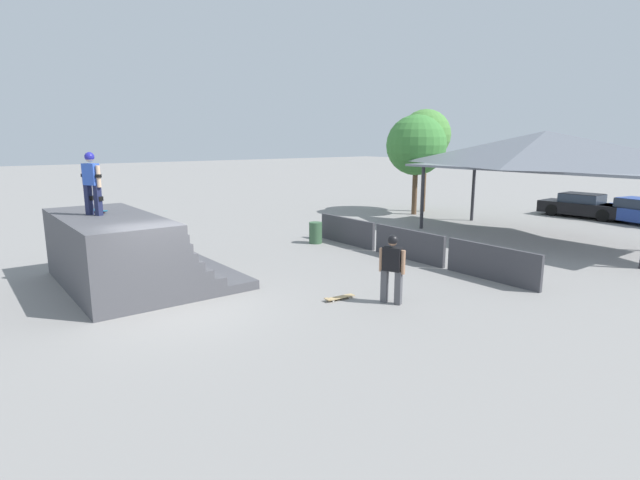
# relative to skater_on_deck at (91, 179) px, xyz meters

# --- Properties ---
(ground_plane) EXTENTS (160.00, 160.00, 0.00)m
(ground_plane) POSITION_rel_skater_on_deck_xyz_m (3.33, 0.87, -3.02)
(ground_plane) COLOR gray
(quarter_pipe_ramp) EXTENTS (5.53, 4.36, 2.02)m
(quarter_pipe_ramp) POSITION_rel_skater_on_deck_xyz_m (0.37, 0.58, -2.12)
(quarter_pipe_ramp) COLOR #4C4C51
(quarter_pipe_ramp) RESTS_ON ground
(skater_on_deck) EXTENTS (0.73, 0.48, 1.74)m
(skater_on_deck) POSITION_rel_skater_on_deck_xyz_m (0.00, 0.00, 0.00)
(skater_on_deck) COLOR #1E2347
(skater_on_deck) RESTS_ON quarter_pipe_ramp
(skateboard_on_deck) EXTENTS (0.81, 0.39, 0.09)m
(skateboard_on_deck) POSITION_rel_skater_on_deck_xyz_m (-0.47, 0.20, -0.94)
(skateboard_on_deck) COLOR red
(skateboard_on_deck) RESTS_ON quarter_pipe_ramp
(bystander_walking) EXTENTS (0.68, 0.40, 1.77)m
(bystander_walking) POSITION_rel_skater_on_deck_xyz_m (6.23, 5.46, -1.98)
(bystander_walking) COLOR #4C4C51
(bystander_walking) RESTS_ON ground
(skateboard_on_ground) EXTENTS (0.27, 0.87, 0.09)m
(skateboard_on_ground) POSITION_rel_skater_on_deck_xyz_m (5.21, 4.58, -2.97)
(skateboard_on_ground) COLOR silver
(skateboard_on_ground) RESTS_ON ground
(barrier_fence) EXTENTS (9.72, 0.12, 1.05)m
(barrier_fence) POSITION_rel_skater_on_deck_xyz_m (3.23, 9.33, -2.50)
(barrier_fence) COLOR #3D3D42
(barrier_fence) RESTS_ON ground
(pavilion_shelter) EXTENTS (10.98, 4.53, 4.44)m
(pavilion_shelter) POSITION_rel_skater_on_deck_xyz_m (4.02, 16.33, 0.63)
(pavilion_shelter) COLOR #2D2D33
(pavilion_shelter) RESTS_ON ground
(tree_beside_pavilion) EXTENTS (3.26, 3.26, 5.42)m
(tree_beside_pavilion) POSITION_rel_skater_on_deck_xyz_m (-3.92, 17.51, 0.76)
(tree_beside_pavilion) COLOR brown
(tree_beside_pavilion) RESTS_ON ground
(tree_far_back) EXTENTS (2.83, 2.83, 5.77)m
(tree_far_back) POSITION_rel_skater_on_deck_xyz_m (-4.42, 18.80, 1.30)
(tree_far_back) COLOR brown
(tree_far_back) RESTS_ON ground
(trash_bin) EXTENTS (0.52, 0.52, 0.85)m
(trash_bin) POSITION_rel_skater_on_deck_xyz_m (-0.93, 8.42, -2.60)
(trash_bin) COLOR #385B3D
(trash_bin) RESTS_ON ground
(parked_car_black) EXTENTS (4.34, 1.88, 1.27)m
(parked_car_black) POSITION_rel_skater_on_deck_xyz_m (2.29, 23.87, -2.42)
(parked_car_black) COLOR black
(parked_car_black) RESTS_ON ground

